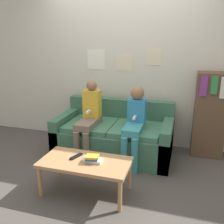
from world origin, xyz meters
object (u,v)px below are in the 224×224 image
(coffee_table, at_px, (85,164))
(person_left, at_px, (89,116))
(couch, at_px, (115,136))
(tv_remote, at_px, (76,156))
(bookshelf, at_px, (210,115))
(person_right, at_px, (135,121))

(coffee_table, relative_size, person_left, 0.89)
(coffee_table, bearing_deg, person_left, 109.01)
(couch, height_order, person_left, person_left)
(person_left, bearing_deg, couch, 31.48)
(person_left, height_order, tv_remote, person_left)
(bookshelf, bearing_deg, person_left, -162.02)
(person_left, xyz_separation_m, person_right, (0.67, -0.00, -0.01))
(couch, height_order, coffee_table, couch)
(couch, relative_size, coffee_table, 1.71)
(person_left, bearing_deg, person_right, -0.10)
(couch, xyz_separation_m, person_left, (-0.32, -0.20, 0.34))
(coffee_table, xyz_separation_m, tv_remote, (-0.13, 0.05, 0.06))
(bookshelf, bearing_deg, coffee_table, -133.78)
(bookshelf, bearing_deg, person_right, -151.43)
(tv_remote, relative_size, bookshelf, 0.14)
(person_right, relative_size, tv_remote, 6.12)
(person_left, bearing_deg, coffee_table, -70.99)
(person_right, xyz_separation_m, bookshelf, (0.99, 0.54, 0.02))
(couch, relative_size, tv_remote, 9.72)
(coffee_table, bearing_deg, person_right, 67.34)
(couch, xyz_separation_m, bookshelf, (1.33, 0.34, 0.35))
(couch, bearing_deg, coffee_table, -91.24)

